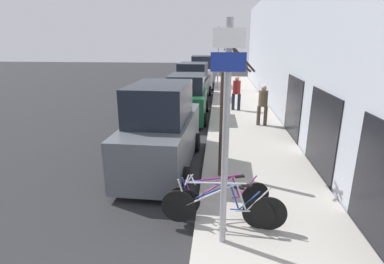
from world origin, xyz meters
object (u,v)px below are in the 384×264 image
at_px(bicycle_0, 223,207).
at_px(parked_car_2, 193,83).
at_px(traffic_light, 218,50).
at_px(signpost, 226,133).
at_px(bicycle_2, 221,197).
at_px(parked_car_0, 162,131).
at_px(pedestrian_near, 263,102).
at_px(bicycle_1, 219,204).
at_px(street_tree, 224,115).
at_px(parked_car_3, 201,73).
at_px(parked_car_1, 187,99).
at_px(pedestrian_far, 237,91).

relative_size(bicycle_0, parked_car_2, 0.54).
bearing_deg(traffic_light, bicycle_0, -89.07).
bearing_deg(signpost, traffic_light, 90.91).
xyz_separation_m(bicycle_2, parked_car_0, (-1.76, 2.61, 0.62)).
distance_m(parked_car_2, pedestrian_near, 7.48).
relative_size(bicycle_1, street_tree, 0.57).
distance_m(parked_car_3, traffic_light, 2.91).
bearing_deg(pedestrian_near, traffic_light, 96.33).
height_order(signpost, bicycle_1, signpost).
bearing_deg(parked_car_1, pedestrian_far, 29.30).
xyz_separation_m(bicycle_1, traffic_light, (-0.22, 17.63, 2.51)).
height_order(signpost, parked_car_0, signpost).
bearing_deg(bicycle_2, parked_car_0, 16.95).
height_order(bicycle_2, pedestrian_far, pedestrian_far).
distance_m(bicycle_2, parked_car_3, 19.14).
xyz_separation_m(bicycle_2, pedestrian_near, (1.76, 7.12, 0.64)).
xyz_separation_m(bicycle_0, parked_car_3, (-1.65, 19.54, 0.58)).
height_order(signpost, pedestrian_far, signpost).
xyz_separation_m(pedestrian_near, traffic_light, (-2.03, 10.19, 1.88)).
xyz_separation_m(pedestrian_far, traffic_light, (-1.05, 7.31, 1.86)).
relative_size(bicycle_0, parked_car_0, 0.52).
bearing_deg(street_tree, bicycle_2, -91.17).
bearing_deg(pedestrian_far, pedestrian_near, 120.92).
bearing_deg(bicycle_0, signpost, -176.82).
distance_m(parked_car_0, street_tree, 2.06).
xyz_separation_m(parked_car_1, parked_car_2, (-0.16, 5.11, 0.06)).
height_order(bicycle_1, parked_car_1, parked_car_1).
xyz_separation_m(bicycle_2, traffic_light, (-0.27, 17.31, 2.52)).
bearing_deg(traffic_light, pedestrian_far, -81.81).
relative_size(signpost, bicycle_1, 1.80).
height_order(parked_car_0, pedestrian_near, parked_car_0).
distance_m(pedestrian_near, pedestrian_far, 3.03).
distance_m(parked_car_0, pedestrian_far, 7.81).
xyz_separation_m(bicycle_2, street_tree, (0.04, 1.89, 1.31)).
relative_size(pedestrian_near, pedestrian_far, 0.98).
bearing_deg(signpost, parked_car_0, 116.43).
relative_size(signpost, parked_car_3, 0.80).
xyz_separation_m(signpost, bicycle_2, (-0.02, 0.97, -1.71)).
bearing_deg(parked_car_1, pedestrian_near, -23.96).
relative_size(bicycle_0, bicycle_1, 1.15).
height_order(bicycle_2, parked_car_2, parked_car_2).
bearing_deg(pedestrian_near, parked_car_2, 113.60).
xyz_separation_m(bicycle_0, parked_car_2, (-1.83, 14.18, 0.49)).
height_order(signpost, parked_car_1, signpost).
distance_m(bicycle_0, street_tree, 2.69).
bearing_deg(street_tree, parked_car_3, 95.54).
xyz_separation_m(parked_car_2, parked_car_3, (0.19, 5.36, 0.09)).
distance_m(bicycle_0, bicycle_1, 0.18).
height_order(bicycle_0, parked_car_2, parked_car_2).
bearing_deg(parked_car_0, bicycle_1, -58.00).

